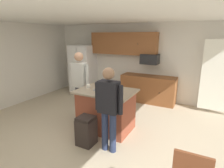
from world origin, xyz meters
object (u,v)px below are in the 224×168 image
(glass_pilsner, at_px, (103,85))
(refrigerator, at_px, (83,69))
(person_host_foreground, at_px, (109,105))
(mug_blue_stoneware, at_px, (88,86))
(microwave_over_range, at_px, (150,59))
(trash_bin, at_px, (86,131))
(person_guest_right, at_px, (80,80))
(serving_tray, at_px, (105,90))
(kitchen_island, at_px, (106,110))
(glass_dark_ale, at_px, (114,92))

(glass_pilsner, bearing_deg, refrigerator, 136.00)
(person_host_foreground, distance_m, mug_blue_stoneware, 1.19)
(microwave_over_range, relative_size, trash_bin, 0.92)
(mug_blue_stoneware, bearing_deg, microwave_over_range, 71.44)
(person_guest_right, height_order, serving_tray, person_guest_right)
(person_host_foreground, xyz_separation_m, trash_bin, (-0.51, -0.03, -0.65))
(glass_pilsner, bearing_deg, microwave_over_range, 76.45)
(microwave_over_range, bearing_deg, refrigerator, -177.40)
(refrigerator, relative_size, person_guest_right, 1.04)
(kitchen_island, xyz_separation_m, person_guest_right, (-0.95, 0.28, 0.55))
(mug_blue_stoneware, bearing_deg, person_guest_right, 147.61)
(microwave_over_range, distance_m, person_host_foreground, 3.13)
(kitchen_island, relative_size, person_guest_right, 0.74)
(kitchen_island, relative_size, mug_blue_stoneware, 10.22)
(person_host_foreground, bearing_deg, microwave_over_range, -29.78)
(glass_pilsner, xyz_separation_m, trash_bin, (0.16, -0.98, -0.73))
(person_guest_right, height_order, glass_pilsner, person_guest_right)
(refrigerator, xyz_separation_m, mug_blue_stoneware, (1.80, -2.26, 0.09))
(person_guest_right, distance_m, glass_dark_ale, 1.37)
(refrigerator, xyz_separation_m, person_host_foreground, (2.75, -2.97, 0.03))
(microwave_over_range, xyz_separation_m, trash_bin, (-0.36, -3.12, -1.15))
(kitchen_island, distance_m, person_host_foreground, 0.99)
(glass_dark_ale, bearing_deg, trash_bin, -124.07)
(person_host_foreground, height_order, trash_bin, person_host_foreground)
(kitchen_island, height_order, serving_tray, serving_tray)
(person_guest_right, bearing_deg, serving_tray, -1.68)
(glass_dark_ale, xyz_separation_m, mug_blue_stoneware, (-0.81, 0.20, -0.02))
(microwave_over_range, xyz_separation_m, glass_pilsner, (-0.51, -2.13, -0.42))
(refrigerator, relative_size, glass_pilsner, 14.41)
(person_guest_right, relative_size, serving_tray, 4.05)
(person_guest_right, bearing_deg, kitchen_island, 0.00)
(microwave_over_range, xyz_separation_m, serving_tray, (-0.33, -2.38, -0.46))
(person_guest_right, bearing_deg, trash_bin, -32.50)
(kitchen_island, relative_size, trash_bin, 2.16)
(glass_dark_ale, relative_size, mug_blue_stoneware, 1.08)
(kitchen_island, height_order, trash_bin, kitchen_island)
(refrigerator, relative_size, person_host_foreground, 1.12)
(person_host_foreground, relative_size, serving_tray, 3.74)
(glass_pilsner, height_order, glass_dark_ale, glass_dark_ale)
(person_host_foreground, relative_size, glass_pilsner, 12.86)
(trash_bin, bearing_deg, serving_tray, 87.98)
(trash_bin, bearing_deg, microwave_over_range, 83.44)
(person_guest_right, xyz_separation_m, mug_blue_stoneware, (0.47, -0.30, -0.02))
(kitchen_island, bearing_deg, person_guest_right, 163.67)
(glass_pilsner, relative_size, mug_blue_stoneware, 0.99)
(microwave_over_range, height_order, serving_tray, microwave_over_range)
(person_host_foreground, bearing_deg, serving_tray, 1.77)
(person_guest_right, relative_size, trash_bin, 2.92)
(refrigerator, xyz_separation_m, kitchen_island, (2.28, -2.24, -0.43))
(glass_dark_ale, distance_m, trash_bin, 0.99)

